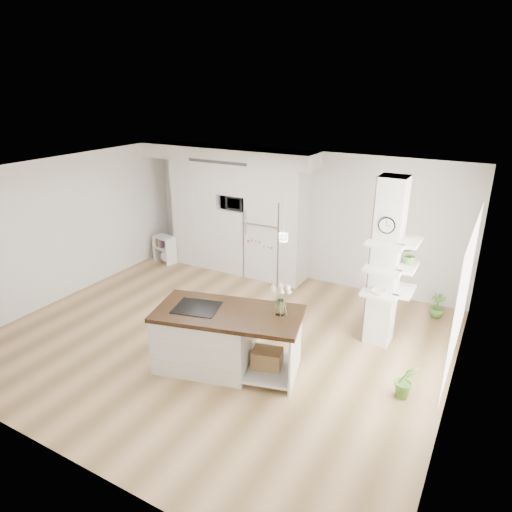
{
  "coord_description": "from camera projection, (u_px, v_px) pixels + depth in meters",
  "views": [
    {
      "loc": [
        3.72,
        -5.43,
        3.95
      ],
      "look_at": [
        0.19,
        0.9,
        1.18
      ],
      "focal_mm": 32.0,
      "sensor_mm": 36.0,
      "label": 1
    }
  ],
  "objects": [
    {
      "name": "floor",
      "position": [
        220.0,
        338.0,
        7.54
      ],
      "size": [
        7.0,
        6.0,
        0.01
      ],
      "primitive_type": "cube",
      "color": "tan",
      "rests_on": "ground"
    },
    {
      "name": "room",
      "position": [
        216.0,
        231.0,
        6.87
      ],
      "size": [
        7.04,
        6.04,
        2.72
      ],
      "color": "white",
      "rests_on": "ground"
    },
    {
      "name": "cabinet_wall",
      "position": [
        230.0,
        203.0,
        9.84
      ],
      "size": [
        4.0,
        0.71,
        2.7
      ],
      "color": "white",
      "rests_on": "floor"
    },
    {
      "name": "refrigerator",
      "position": [
        268.0,
        237.0,
        9.65
      ],
      "size": [
        0.78,
        0.69,
        1.75
      ],
      "color": "white",
      "rests_on": "floor"
    },
    {
      "name": "column",
      "position": [
        390.0,
        266.0,
        6.89
      ],
      "size": [
        0.69,
        0.9,
        2.7
      ],
      "color": "silver",
      "rests_on": "floor"
    },
    {
      "name": "window",
      "position": [
        464.0,
        293.0,
        5.66
      ],
      "size": [
        0.0,
        2.4,
        2.4
      ],
      "primitive_type": "plane",
      "rotation": [
        1.57,
        0.0,
        -1.57
      ],
      "color": "white",
      "rests_on": "room"
    },
    {
      "name": "pendant_light",
      "position": [
        327.0,
        228.0,
        6.13
      ],
      "size": [
        0.12,
        0.12,
        0.1
      ],
      "primitive_type": "cylinder",
      "color": "white",
      "rests_on": "room"
    },
    {
      "name": "kitchen_island",
      "position": [
        213.0,
        337.0,
        6.63
      ],
      "size": [
        2.26,
        1.48,
        1.5
      ],
      "rotation": [
        0.0,
        0.0,
        0.25
      ],
      "color": "white",
      "rests_on": "floor"
    },
    {
      "name": "bookshelf",
      "position": [
        165.0,
        251.0,
        10.62
      ],
      "size": [
        0.58,
        0.42,
        0.62
      ],
      "rotation": [
        0.0,
        0.0,
        -0.24
      ],
      "color": "white",
      "rests_on": "floor"
    },
    {
      "name": "floor_plant_a",
      "position": [
        406.0,
        381.0,
        6.02
      ],
      "size": [
        0.36,
        0.32,
        0.53
      ],
      "primitive_type": "imported",
      "rotation": [
        0.0,
        0.0,
        0.36
      ],
      "color": "#4F8133",
      "rests_on": "floor"
    },
    {
      "name": "floor_plant_b",
      "position": [
        437.0,
        306.0,
        8.13
      ],
      "size": [
        0.28,
        0.28,
        0.43
      ],
      "primitive_type": "imported",
      "rotation": [
        0.0,
        0.0,
        -0.15
      ],
      "color": "#4F8133",
      "rests_on": "floor"
    },
    {
      "name": "microwave",
      "position": [
        236.0,
        202.0,
        9.7
      ],
      "size": [
        0.54,
        0.37,
        0.3
      ],
      "primitive_type": "imported",
      "color": "#2D2D2D",
      "rests_on": "cabinet_wall"
    },
    {
      "name": "shelf_plant",
      "position": [
        411.0,
        255.0,
        6.85
      ],
      "size": [
        0.27,
        0.23,
        0.3
      ],
      "primitive_type": "imported",
      "color": "#4F8133",
      "rests_on": "column"
    },
    {
      "name": "decor_bowl",
      "position": [
        378.0,
        292.0,
        6.87
      ],
      "size": [
        0.22,
        0.22,
        0.05
      ],
      "primitive_type": "imported",
      "color": "white",
      "rests_on": "column"
    }
  ]
}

